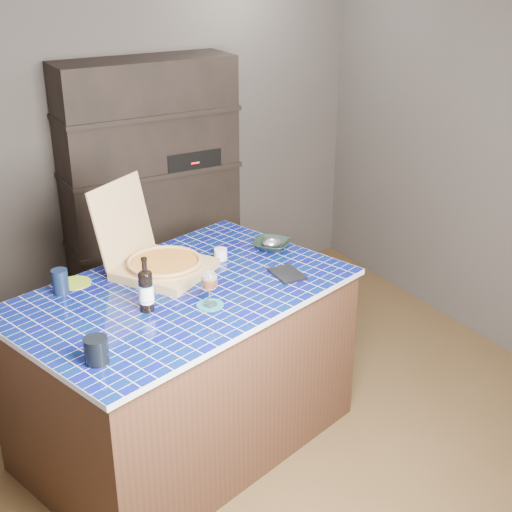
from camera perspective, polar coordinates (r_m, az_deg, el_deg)
room at (r=3.65m, az=0.45°, el=3.94°), size 3.50×3.50×3.50m
shelving_unit at (r=5.07m, az=-8.34°, el=5.33°), size 1.20×0.41×1.80m
kitchen_island at (r=3.78m, az=-5.78°, el=-8.90°), size 1.90×1.49×0.91m
pizza_box at (r=3.73m, az=-7.69°, el=-0.41°), size 0.63×0.66×0.46m
mead_bottle at (r=3.34m, az=-8.79°, el=-2.71°), size 0.07×0.07×0.27m
teal_trivet at (r=3.40m, az=-3.70°, el=-3.94°), size 0.13×0.13×0.01m
wine_glass at (r=3.34m, az=-3.75°, el=-2.03°), size 0.08×0.08×0.18m
tumbler at (r=3.00m, az=-12.65°, el=-7.38°), size 0.10×0.10×0.11m
dvd_case at (r=3.69m, az=2.50°, el=-1.45°), size 0.15×0.20×0.02m
bowl at (r=4.00m, az=1.29°, el=0.90°), size 0.28×0.28×0.05m
foil_contents at (r=3.99m, az=1.29°, el=1.10°), size 0.12×0.10×0.05m
white_jar at (r=3.87m, az=-2.84°, el=0.15°), size 0.07×0.07×0.06m
navy_cup at (r=3.61m, az=-15.39°, el=-1.99°), size 0.08×0.08×0.13m
green_trivet at (r=3.72m, az=-14.28°, el=-2.10°), size 0.16×0.16×0.01m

